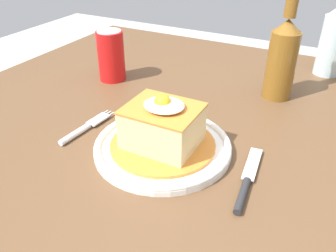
{
  "coord_description": "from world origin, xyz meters",
  "views": [
    {
      "loc": [
        0.24,
        -0.58,
        1.11
      ],
      "look_at": [
        -0.01,
        -0.12,
        0.79
      ],
      "focal_mm": 37.21,
      "sensor_mm": 36.0,
      "label": 1
    }
  ],
  "objects_px": {
    "main_plate": "(163,146)",
    "fork": "(83,129)",
    "soda_can": "(111,56)",
    "beer_bottle_amber": "(283,55)",
    "beer_bottle_clear": "(334,36)",
    "knife": "(245,186)"
  },
  "relations": [
    {
      "from": "main_plate",
      "to": "knife",
      "type": "distance_m",
      "value": 0.16
    },
    {
      "from": "fork",
      "to": "knife",
      "type": "bearing_deg",
      "value": -2.42
    },
    {
      "from": "main_plate",
      "to": "beer_bottle_amber",
      "type": "distance_m",
      "value": 0.35
    },
    {
      "from": "main_plate",
      "to": "beer_bottle_clear",
      "type": "distance_m",
      "value": 0.56
    },
    {
      "from": "beer_bottle_amber",
      "to": "knife",
      "type": "bearing_deg",
      "value": -84.64
    },
    {
      "from": "soda_can",
      "to": "beer_bottle_amber",
      "type": "bearing_deg",
      "value": 13.34
    },
    {
      "from": "knife",
      "to": "beer_bottle_clear",
      "type": "distance_m",
      "value": 0.55
    },
    {
      "from": "soda_can",
      "to": "beer_bottle_clear",
      "type": "xyz_separation_m",
      "value": [
        0.48,
        0.29,
        0.04
      ]
    },
    {
      "from": "beer_bottle_amber",
      "to": "beer_bottle_clear",
      "type": "bearing_deg",
      "value": 66.57
    },
    {
      "from": "main_plate",
      "to": "knife",
      "type": "xyz_separation_m",
      "value": [
        0.16,
        -0.03,
        -0.0
      ]
    },
    {
      "from": "beer_bottle_clear",
      "to": "beer_bottle_amber",
      "type": "height_order",
      "value": "same"
    },
    {
      "from": "main_plate",
      "to": "beer_bottle_clear",
      "type": "bearing_deg",
      "value": 67.22
    },
    {
      "from": "beer_bottle_clear",
      "to": "beer_bottle_amber",
      "type": "distance_m",
      "value": 0.21
    },
    {
      "from": "knife",
      "to": "beer_bottle_amber",
      "type": "xyz_separation_m",
      "value": [
        -0.03,
        0.34,
        0.09
      ]
    },
    {
      "from": "main_plate",
      "to": "beer_bottle_amber",
      "type": "height_order",
      "value": "beer_bottle_amber"
    },
    {
      "from": "beer_bottle_clear",
      "to": "beer_bottle_amber",
      "type": "bearing_deg",
      "value": -113.43
    },
    {
      "from": "knife",
      "to": "soda_can",
      "type": "height_order",
      "value": "soda_can"
    },
    {
      "from": "main_plate",
      "to": "fork",
      "type": "height_order",
      "value": "main_plate"
    },
    {
      "from": "fork",
      "to": "soda_can",
      "type": "relative_size",
      "value": 1.14
    },
    {
      "from": "beer_bottle_clear",
      "to": "fork",
      "type": "bearing_deg",
      "value": -125.87
    },
    {
      "from": "soda_can",
      "to": "beer_bottle_amber",
      "type": "relative_size",
      "value": 0.47
    },
    {
      "from": "soda_can",
      "to": "beer_bottle_clear",
      "type": "distance_m",
      "value": 0.56
    }
  ]
}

